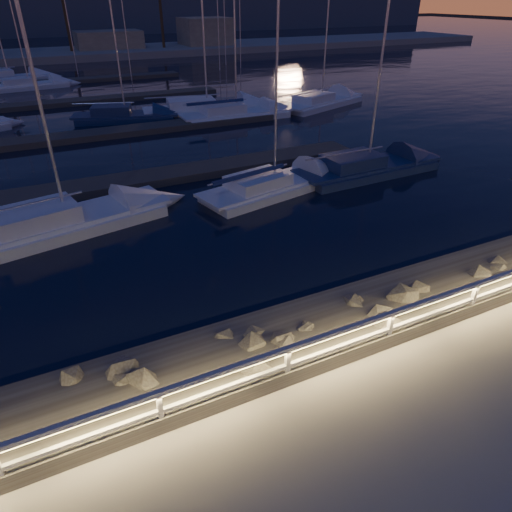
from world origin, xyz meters
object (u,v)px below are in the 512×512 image
(sailboat_b, at_px, (61,221))
(sailboat_f, at_px, (123,115))
(sailboat_h, at_px, (320,101))
(sailboat_n, at_px, (7,78))
(sailboat_g, at_px, (234,113))
(guard_rail, at_px, (357,333))
(sailboat_k, at_px, (27,85))
(sailboat_d, at_px, (271,185))
(sailboat_c, at_px, (365,167))
(sailboat_l, at_px, (204,109))

(sailboat_b, xyz_separation_m, sailboat_f, (6.28, 17.83, -0.02))
(sailboat_b, bearing_deg, sailboat_h, 22.89)
(sailboat_b, xyz_separation_m, sailboat_n, (-1.44, 41.48, 0.01))
(sailboat_g, bearing_deg, guard_rail, -106.41)
(sailboat_b, distance_m, sailboat_k, 35.96)
(sailboat_d, relative_size, sailboat_h, 0.87)
(sailboat_d, xyz_separation_m, sailboat_f, (-3.46, 17.83, 0.04))
(sailboat_c, relative_size, sailboat_g, 0.97)
(sailboat_g, height_order, sailboat_l, sailboat_l)
(sailboat_c, height_order, sailboat_n, sailboat_n)
(sailboat_k, bearing_deg, sailboat_h, -49.78)
(sailboat_c, xyz_separation_m, sailboat_d, (-5.74, -0.04, -0.04))
(sailboat_c, distance_m, sailboat_n, 44.76)
(sailboat_f, distance_m, sailboat_h, 16.63)
(sailboat_g, relative_size, sailboat_k, 1.11)
(sailboat_c, bearing_deg, sailboat_f, 115.44)
(sailboat_b, relative_size, sailboat_f, 1.08)
(sailboat_b, height_order, sailboat_h, sailboat_h)
(sailboat_f, relative_size, sailboat_h, 0.85)
(sailboat_f, bearing_deg, sailboat_n, 126.06)
(sailboat_f, bearing_deg, sailboat_k, 126.08)
(sailboat_c, bearing_deg, sailboat_b, 178.24)
(guard_rail, xyz_separation_m, sailboat_l, (6.85, 29.13, -0.90))
(sailboat_k, bearing_deg, sailboat_f, -79.39)
(sailboat_c, xyz_separation_m, sailboat_k, (-15.13, 35.91, -0.02))
(sailboat_c, xyz_separation_m, sailboat_f, (-9.20, 17.79, -0.00))
(sailboat_h, height_order, sailboat_k, sailboat_h)
(sailboat_c, bearing_deg, sailboat_n, 110.31)
(sailboat_h, bearing_deg, sailboat_k, 117.40)
(sailboat_b, bearing_deg, sailboat_n, 80.47)
(sailboat_l, bearing_deg, sailboat_b, -116.27)
(sailboat_g, distance_m, sailboat_k, 25.39)
(sailboat_d, height_order, sailboat_h, sailboat_h)
(sailboat_l, bearing_deg, sailboat_c, -70.52)
(sailboat_c, xyz_separation_m, sailboat_n, (-16.92, 41.44, 0.03))
(sailboat_l, bearing_deg, guard_rail, -93.14)
(sailboat_b, xyz_separation_m, sailboat_l, (12.65, 17.17, 0.01))
(sailboat_d, bearing_deg, sailboat_c, -11.66)
(sailboat_d, height_order, sailboat_f, sailboat_d)
(sailboat_h, bearing_deg, sailboat_c, -135.40)
(sailboat_b, relative_size, sailboat_l, 0.84)
(sailboat_c, height_order, sailboat_l, sailboat_l)
(sailboat_n, bearing_deg, sailboat_c, -78.30)
(sailboat_b, bearing_deg, sailboat_k, 77.91)
(sailboat_h, bearing_deg, guard_rail, -141.95)
(sailboat_f, bearing_deg, sailboat_g, -4.02)
(sailboat_b, distance_m, sailboat_c, 15.48)
(sailboat_k, distance_m, sailboat_n, 5.81)
(guard_rail, xyz_separation_m, sailboat_h, (16.96, 27.54, -0.93))
(sailboat_f, bearing_deg, sailboat_d, -61.05)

